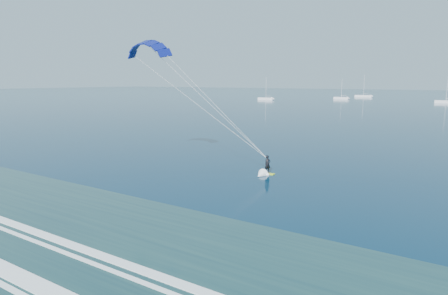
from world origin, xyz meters
name	(u,v)px	position (x,y,z in m)	size (l,w,h in m)	color
kitesurfer_rig	(204,99)	(-4.63, 30.75, 8.06)	(17.72, 6.60, 15.52)	#AFD318
sailboat_0	(266,99)	(-74.15, 178.63, 0.68)	(8.31, 2.40, 11.35)	silver
sailboat_1	(341,98)	(-44.07, 206.91, 0.68)	(7.64, 2.40, 10.64)	silver
sailboat_2	(363,96)	(-41.44, 241.20, 0.69)	(9.90, 2.40, 13.19)	silver
sailboat_3	(446,102)	(5.54, 197.09, 0.69)	(8.84, 2.40, 12.25)	silver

